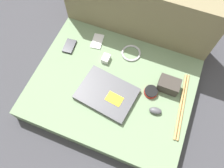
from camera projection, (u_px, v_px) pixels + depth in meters
ground_plane at (112, 93)px, 1.37m from camera, size 8.00×8.00×0.00m
couch_seat at (112, 89)px, 1.32m from camera, size 0.93×0.73×0.11m
couch_backrest at (140, 13)px, 1.34m from camera, size 0.93×0.20×0.47m
laptop at (107, 94)px, 1.23m from camera, size 0.34×0.27×0.03m
computer_mouse at (155, 111)px, 1.19m from camera, size 0.07×0.05×0.03m
speaker_puck at (151, 92)px, 1.24m from camera, size 0.08×0.08×0.03m
phone_silver at (97, 41)px, 1.40m from camera, size 0.08×0.12×0.01m
phone_black at (69, 46)px, 1.38m from camera, size 0.07×0.11×0.01m
camera_pouch at (169, 85)px, 1.23m from camera, size 0.12×0.08×0.07m
charger_brick at (106, 59)px, 1.33m from camera, size 0.04×0.06×0.03m
cable_coil at (131, 53)px, 1.36m from camera, size 0.12×0.12×0.01m
drumstick_pair at (182, 105)px, 1.21m from camera, size 0.06×0.40×0.01m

